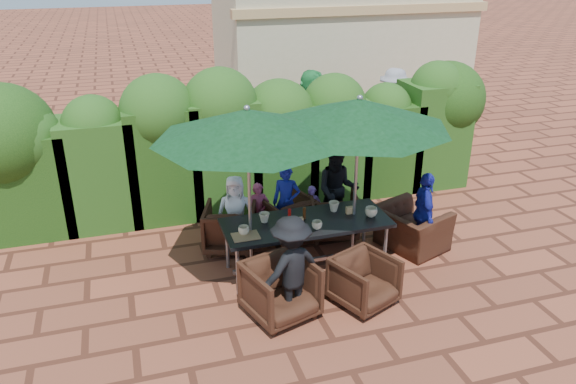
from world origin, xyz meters
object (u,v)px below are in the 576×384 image
object	(u,v)px
chair_far_mid	(288,215)
chair_end_right	(411,222)
umbrella_right	(359,113)
chair_far_left	(230,225)
umbrella_left	(247,125)
chair_near_left	(281,287)
dining_table	(306,226)
chair_far_right	(333,213)
chair_near_right	(365,279)

from	to	relation	value
chair_far_mid	chair_end_right	world-z (taller)	chair_end_right
umbrella_right	chair_far_left	world-z (taller)	umbrella_right
umbrella_left	chair_near_left	distance (m)	2.03
dining_table	chair_end_right	bearing A→B (deg)	3.91
chair_far_right	chair_near_left	bearing A→B (deg)	66.64
chair_far_right	chair_far_mid	bearing A→B (deg)	1.26
chair_far_right	chair_near_right	distance (m)	1.89
chair_near_right	chair_end_right	world-z (taller)	chair_end_right
chair_end_right	chair_far_right	bearing A→B (deg)	32.78
chair_end_right	chair_near_right	bearing A→B (deg)	111.59
dining_table	umbrella_right	xyz separation A→B (m)	(0.72, 0.02, 1.54)
chair_far_left	chair_end_right	size ratio (longest dim) A/B	0.78
umbrella_left	chair_far_mid	xyz separation A→B (m)	(0.84, 1.05, -1.84)
chair_far_left	chair_end_right	xyz separation A→B (m)	(2.60, -0.77, 0.04)
umbrella_right	chair_far_left	distance (m)	2.59
dining_table	chair_far_mid	xyz separation A→B (m)	(0.04, 1.01, -0.31)
chair_near_left	umbrella_right	bearing A→B (deg)	18.21
umbrella_right	chair_far_right	size ratio (longest dim) A/B	3.24
umbrella_left	chair_end_right	bearing A→B (deg)	3.72
chair_far_mid	chair_near_right	xyz separation A→B (m)	(0.40, -2.03, -0.01)
chair_far_right	chair_near_right	bearing A→B (deg)	95.15
dining_table	chair_far_left	xyz separation A→B (m)	(-0.90, 0.89, -0.29)
chair_near_left	chair_end_right	distance (m)	2.59
dining_table	umbrella_left	xyz separation A→B (m)	(-0.80, -0.05, 1.54)
chair_far_mid	chair_near_right	distance (m)	2.06
chair_far_mid	dining_table	bearing A→B (deg)	71.94
umbrella_right	chair_far_left	xyz separation A→B (m)	(-1.61, 0.87, -1.83)
umbrella_right	chair_end_right	world-z (taller)	umbrella_right
chair_far_left	chair_near_left	xyz separation A→B (m)	(0.25, -1.84, 0.02)
umbrella_left	chair_far_left	size ratio (longest dim) A/B	3.20
umbrella_left	chair_far_mid	distance (m)	2.28
chair_far_left	chair_end_right	bearing A→B (deg)	-177.86
umbrella_right	chair_end_right	size ratio (longest dim) A/B	2.51
dining_table	chair_far_left	distance (m)	1.30
dining_table	chair_end_right	xyz separation A→B (m)	(1.70, 0.12, -0.25)
chair_near_left	chair_far_mid	bearing A→B (deg)	53.48
chair_far_mid	chair_far_right	xyz separation A→B (m)	(0.70, -0.16, 0.01)
chair_end_right	umbrella_left	bearing A→B (deg)	73.45
umbrella_left	umbrella_right	distance (m)	1.52
dining_table	umbrella_left	distance (m)	1.73
chair_far_left	chair_far_right	distance (m)	1.64
chair_far_mid	chair_far_right	bearing A→B (deg)	151.02
dining_table	chair_far_mid	distance (m)	1.05
chair_far_right	dining_table	bearing A→B (deg)	63.12
chair_near_right	chair_end_right	xyz separation A→B (m)	(1.27, 1.14, 0.07)
chair_far_right	chair_near_left	world-z (taller)	chair_near_left
chair_far_mid	chair_near_left	xyz separation A→B (m)	(-0.69, -1.96, 0.03)
chair_far_right	chair_near_left	size ratio (longest dim) A/B	0.95
umbrella_right	dining_table	bearing A→B (deg)	-178.61
chair_far_mid	chair_near_left	size ratio (longest dim) A/B	0.92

